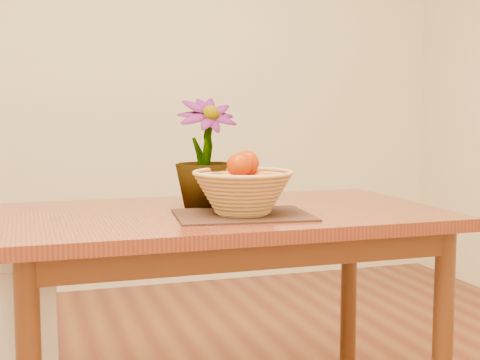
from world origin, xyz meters
name	(u,v)px	position (x,y,z in m)	size (l,w,h in m)	color
wall_back	(130,63)	(0.00, 2.25, 1.35)	(4.00, 0.02, 2.70)	#FFF0C2
table	(225,237)	(0.00, 0.30, 0.66)	(1.40, 0.80, 0.75)	maroon
placemat	(243,215)	(0.02, 0.17, 0.75)	(0.41, 0.31, 0.01)	#381E14
wicker_basket	(243,194)	(0.02, 0.17, 0.82)	(0.31, 0.31, 0.13)	tan
orange_pile	(243,175)	(0.02, 0.17, 0.88)	(0.20, 0.19, 0.14)	#FA6104
potted_plant	(206,153)	(-0.04, 0.40, 0.93)	(0.20, 0.20, 0.37)	#1E4C15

